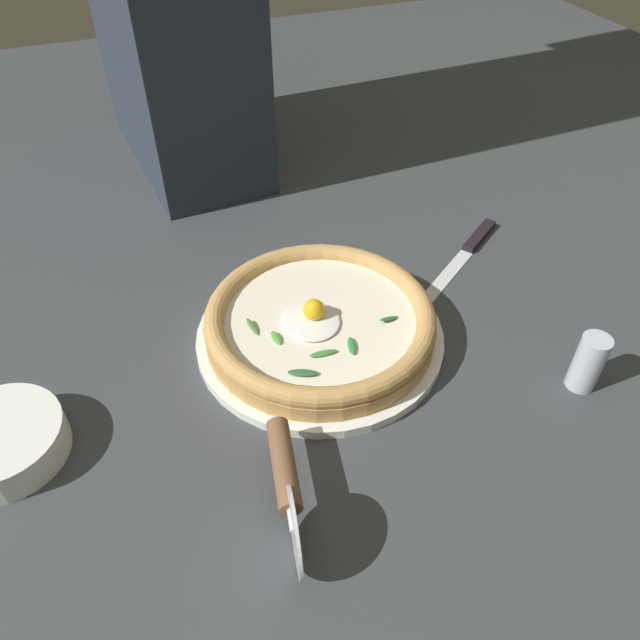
{
  "coord_description": "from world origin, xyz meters",
  "views": [
    {
      "loc": [
        -0.51,
        0.17,
        0.52
      ],
      "look_at": [
        -0.02,
        -0.02,
        0.03
      ],
      "focal_mm": 33.83,
      "sensor_mm": 36.0,
      "label": 1
    }
  ],
  "objects": [
    {
      "name": "ground_plane",
      "position": [
        0.0,
        0.0,
        -0.01
      ],
      "size": [
        2.4,
        2.4,
        0.03
      ],
      "primitive_type": "cube",
      "color": "#393C40",
      "rests_on": "ground"
    },
    {
      "name": "pizza_plate",
      "position": [
        -0.02,
        -0.02,
        0.01
      ],
      "size": [
        0.3,
        0.3,
        0.01
      ],
      "primitive_type": "cylinder",
      "color": "white",
      "rests_on": "ground"
    },
    {
      "name": "pizza",
      "position": [
        -0.02,
        -0.02,
        0.03
      ],
      "size": [
        0.27,
        0.27,
        0.05
      ],
      "color": "tan",
      "rests_on": "pizza_plate"
    },
    {
      "name": "side_bowl",
      "position": [
        -0.06,
        0.34,
        0.02
      ],
      "size": [
        0.12,
        0.12,
        0.04
      ],
      "primitive_type": "cylinder",
      "color": "white",
      "rests_on": "ground"
    },
    {
      "name": "pizza_cutter",
      "position": [
        -0.22,
        0.09,
        0.04
      ],
      "size": [
        0.15,
        0.04,
        0.08
      ],
      "color": "silver",
      "rests_on": "ground"
    },
    {
      "name": "table_knife",
      "position": [
        0.07,
        -0.28,
        0.0
      ],
      "size": [
        0.15,
        0.2,
        0.01
      ],
      "color": "silver",
      "rests_on": "ground"
    },
    {
      "name": "pepper_shaker",
      "position": [
        -0.19,
        -0.27,
        0.04
      ],
      "size": [
        0.03,
        0.03,
        0.07
      ],
      "primitive_type": "cylinder",
      "color": "silver",
      "rests_on": "ground"
    }
  ]
}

